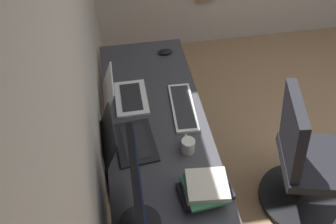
# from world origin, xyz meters

# --- Properties ---
(wall_back) EXTENTS (5.00, 0.10, 2.60)m
(wall_back) POSITION_xyz_m (0.00, 2.01, 1.30)
(wall_back) COLOR beige
(wall_back) RESTS_ON ground
(desk) EXTENTS (1.95, 0.62, 0.73)m
(desk) POSITION_xyz_m (0.26, 1.63, 0.66)
(desk) COLOR #38383D
(desk) RESTS_ON ground
(drawer_pedestal) EXTENTS (0.40, 0.51, 0.69)m
(drawer_pedestal) POSITION_xyz_m (0.20, 1.65, 0.35)
(drawer_pedestal) COLOR #38383D
(drawer_pedestal) RESTS_ON ground
(monitor_primary) EXTENTS (0.49, 0.20, 0.46)m
(monitor_primary) POSITION_xyz_m (-0.24, 1.80, 0.99)
(monitor_primary) COLOR black
(monitor_primary) RESTS_ON desk
(laptop_leftmost) EXTENTS (0.32, 0.28, 0.20)m
(laptop_leftmost) POSITION_xyz_m (0.63, 1.81, 0.78)
(laptop_leftmost) COLOR white
(laptop_leftmost) RESTS_ON desk
(laptop_left) EXTENTS (0.35, 0.33, 0.21)m
(laptop_left) POSITION_xyz_m (0.26, 1.83, 0.78)
(laptop_left) COLOR black
(laptop_left) RESTS_ON desk
(keyboard_main) EXTENTS (0.43, 0.16, 0.02)m
(keyboard_main) POSITION_xyz_m (0.49, 1.44, 0.74)
(keyboard_main) COLOR silver
(keyboard_main) RESTS_ON desk
(mouse_spare) EXTENTS (0.06, 0.10, 0.03)m
(mouse_spare) POSITION_xyz_m (1.07, 1.46, 0.75)
(mouse_spare) COLOR black
(mouse_spare) RESTS_ON desk
(book_stack_near) EXTENTS (0.23, 0.28, 0.11)m
(book_stack_near) POSITION_xyz_m (-0.13, 1.46, 0.78)
(book_stack_near) COLOR black
(book_stack_near) RESTS_ON desk
(coffee_mug) EXTENTS (0.12, 0.08, 0.09)m
(coffee_mug) POSITION_xyz_m (0.16, 1.48, 0.77)
(coffee_mug) COLOR silver
(coffee_mug) RESTS_ON desk
(office_chair) EXTENTS (0.56, 0.59, 0.97)m
(office_chair) POSITION_xyz_m (0.14, 0.72, 0.46)
(office_chair) COLOR black
(office_chair) RESTS_ON ground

